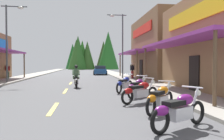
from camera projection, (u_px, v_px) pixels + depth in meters
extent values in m
cube|color=#4C4C4F|center=(75.00, 77.00, 28.24)|extent=(9.62, 85.85, 0.10)
cube|color=gray|center=(25.00, 77.00, 27.48)|extent=(2.52, 85.85, 0.12)
cube|color=gray|center=(122.00, 76.00, 29.00)|extent=(2.52, 85.85, 0.12)
cube|color=#E0C64C|center=(53.00, 109.00, 8.09)|extent=(0.16, 2.40, 0.01)
cube|color=#E0C64C|center=(65.00, 91.00, 13.43)|extent=(0.16, 2.40, 0.01)
cube|color=#E0C64C|center=(71.00, 83.00, 18.85)|extent=(0.16, 2.40, 0.01)
cube|color=#E0C64C|center=(74.00, 78.00, 25.18)|extent=(0.16, 2.40, 0.01)
cube|color=#E0C64C|center=(76.00, 75.00, 32.07)|extent=(0.16, 2.40, 0.01)
cube|color=#E0C64C|center=(77.00, 73.00, 38.43)|extent=(0.16, 2.40, 0.01)
cube|color=#E0C64C|center=(78.00, 72.00, 44.46)|extent=(0.16, 2.40, 0.01)
cube|color=#E0C64C|center=(79.00, 71.00, 50.48)|extent=(0.16, 2.40, 0.01)
cube|color=#E0C64C|center=(79.00, 71.00, 55.65)|extent=(0.16, 2.40, 0.01)
cube|color=#E0C64C|center=(80.00, 70.00, 61.95)|extent=(0.16, 2.40, 0.01)
cube|color=#8C338C|center=(4.00, 51.00, 21.08)|extent=(1.80, 9.44, 0.16)
cylinder|color=brown|center=(24.00, 66.00, 25.69)|extent=(0.14, 0.14, 2.82)
cube|color=#8C338C|center=(180.00, 41.00, 12.42)|extent=(1.80, 9.40, 0.16)
cylinder|color=brown|center=(215.00, 70.00, 7.90)|extent=(0.14, 0.14, 2.82)
cylinder|color=brown|center=(145.00, 67.00, 16.83)|extent=(0.14, 0.14, 2.82)
cube|color=yellow|center=(194.00, 14.00, 12.48)|extent=(0.10, 7.31, 0.90)
cube|color=black|center=(194.00, 74.00, 12.57)|extent=(0.08, 1.10, 2.10)
cube|color=brown|center=(169.00, 48.00, 24.56)|extent=(6.14, 10.61, 6.74)
cube|color=#8C338C|center=(133.00, 52.00, 24.07)|extent=(1.80, 9.55, 0.16)
cylinder|color=brown|center=(137.00, 67.00, 19.48)|extent=(0.14, 0.14, 2.82)
cylinder|color=brown|center=(120.00, 66.00, 28.56)|extent=(0.14, 0.14, 2.82)
cube|color=red|center=(141.00, 31.00, 24.11)|extent=(0.10, 7.43, 0.90)
cube|color=black|center=(141.00, 69.00, 24.23)|extent=(0.08, 1.10, 2.10)
cylinder|color=#474C51|center=(7.00, 44.00, 18.34)|extent=(0.14, 0.14, 6.48)
cylinder|color=#474C51|center=(14.00, 6.00, 18.34)|extent=(2.05, 0.10, 0.10)
ellipsoid|color=silver|center=(21.00, 8.00, 18.41)|extent=(0.50, 0.30, 0.24)
cylinder|color=#474C51|center=(123.00, 47.00, 23.68)|extent=(0.14, 0.14, 6.91)
cylinder|color=#474C51|center=(117.00, 15.00, 23.51)|extent=(2.05, 0.10, 0.10)
ellipsoid|color=silver|center=(112.00, 16.00, 23.45)|extent=(0.50, 0.30, 0.24)
torus|color=black|center=(197.00, 112.00, 6.01)|extent=(0.60, 0.41, 0.64)
torus|color=black|center=(160.00, 121.00, 5.10)|extent=(0.60, 0.41, 0.64)
cube|color=silver|center=(180.00, 113.00, 5.55)|extent=(0.75, 0.59, 0.32)
ellipsoid|color=#721972|center=(185.00, 100.00, 5.66)|extent=(0.64, 0.56, 0.28)
cube|color=black|center=(174.00, 103.00, 5.39)|extent=(0.66, 0.54, 0.12)
ellipsoid|color=#721972|center=(162.00, 111.00, 5.12)|extent=(0.50, 0.43, 0.24)
cylinder|color=silver|center=(194.00, 101.00, 5.92)|extent=(0.35, 0.24, 0.71)
cylinder|color=silver|center=(192.00, 87.00, 5.84)|extent=(0.34, 0.54, 0.04)
sphere|color=white|center=(198.00, 93.00, 6.01)|extent=(0.16, 0.16, 0.16)
torus|color=black|center=(169.00, 100.00, 8.10)|extent=(0.51, 0.54, 0.64)
torus|color=black|center=(151.00, 106.00, 6.88)|extent=(0.51, 0.54, 0.64)
cube|color=silver|center=(161.00, 100.00, 7.49)|extent=(0.68, 0.71, 0.32)
ellipsoid|color=#BF660C|center=(163.00, 90.00, 7.64)|extent=(0.61, 0.63, 0.28)
cube|color=black|center=(158.00, 93.00, 7.27)|extent=(0.61, 0.63, 0.12)
ellipsoid|color=#BF660C|center=(152.00, 99.00, 6.91)|extent=(0.47, 0.49, 0.24)
cylinder|color=silver|center=(168.00, 91.00, 7.99)|extent=(0.29, 0.31, 0.71)
cylinder|color=silver|center=(166.00, 81.00, 7.88)|extent=(0.47, 0.43, 0.04)
sphere|color=white|center=(169.00, 85.00, 8.11)|extent=(0.16, 0.16, 0.16)
torus|color=black|center=(152.00, 94.00, 9.78)|extent=(0.60, 0.42, 0.64)
torus|color=black|center=(127.00, 97.00, 8.84)|extent=(0.60, 0.42, 0.64)
cube|color=silver|center=(141.00, 93.00, 9.31)|extent=(0.74, 0.60, 0.32)
ellipsoid|color=#A51414|center=(144.00, 85.00, 9.42)|extent=(0.64, 0.57, 0.28)
cube|color=black|center=(136.00, 87.00, 9.14)|extent=(0.66, 0.55, 0.12)
ellipsoid|color=#A51414|center=(128.00, 91.00, 8.86)|extent=(0.50, 0.43, 0.24)
cylinder|color=silver|center=(151.00, 86.00, 9.69)|extent=(0.35, 0.25, 0.71)
cylinder|color=silver|center=(149.00, 78.00, 9.60)|extent=(0.35, 0.53, 0.04)
sphere|color=white|center=(153.00, 82.00, 9.78)|extent=(0.16, 0.16, 0.16)
torus|color=black|center=(144.00, 89.00, 11.71)|extent=(0.48, 0.56, 0.64)
torus|color=black|center=(131.00, 92.00, 10.43)|extent=(0.48, 0.56, 0.64)
cube|color=silver|center=(138.00, 89.00, 11.06)|extent=(0.66, 0.72, 0.32)
ellipsoid|color=#721972|center=(139.00, 82.00, 11.23)|extent=(0.60, 0.64, 0.28)
cube|color=black|center=(136.00, 83.00, 10.84)|extent=(0.59, 0.64, 0.12)
ellipsoid|color=#721972|center=(131.00, 87.00, 10.46)|extent=(0.46, 0.49, 0.24)
cylinder|color=silver|center=(143.00, 83.00, 11.59)|extent=(0.28, 0.33, 0.71)
cylinder|color=silver|center=(142.00, 76.00, 11.47)|extent=(0.49, 0.41, 0.04)
sphere|color=white|center=(144.00, 79.00, 11.72)|extent=(0.16, 0.16, 0.16)
torus|color=black|center=(130.00, 86.00, 13.53)|extent=(0.45, 0.58, 0.64)
torus|color=black|center=(119.00, 88.00, 12.20)|extent=(0.45, 0.58, 0.64)
cube|color=silver|center=(125.00, 85.00, 12.86)|extent=(0.63, 0.73, 0.32)
ellipsoid|color=navy|center=(126.00, 80.00, 13.03)|extent=(0.58, 0.64, 0.28)
cube|color=black|center=(123.00, 81.00, 12.63)|extent=(0.57, 0.65, 0.12)
ellipsoid|color=navy|center=(119.00, 84.00, 12.24)|extent=(0.45, 0.50, 0.24)
cylinder|color=silver|center=(129.00, 80.00, 13.40)|extent=(0.26, 0.34, 0.71)
cylinder|color=silver|center=(128.00, 74.00, 13.29)|extent=(0.51, 0.38, 0.04)
sphere|color=white|center=(130.00, 77.00, 13.54)|extent=(0.16, 0.16, 0.16)
torus|color=black|center=(76.00, 82.00, 16.22)|extent=(0.15, 0.65, 0.64)
torus|color=black|center=(77.00, 84.00, 14.75)|extent=(0.15, 0.65, 0.64)
cube|color=silver|center=(76.00, 82.00, 15.48)|extent=(0.33, 0.72, 0.32)
ellipsoid|color=#99999E|center=(76.00, 77.00, 15.67)|extent=(0.36, 0.58, 0.28)
cube|color=black|center=(76.00, 78.00, 15.23)|extent=(0.32, 0.62, 0.12)
ellipsoid|color=#99999E|center=(77.00, 80.00, 14.79)|extent=(0.27, 0.46, 0.24)
cylinder|color=silver|center=(76.00, 78.00, 16.08)|extent=(0.09, 0.37, 0.71)
cylinder|color=silver|center=(76.00, 73.00, 15.96)|extent=(0.60, 0.08, 0.04)
sphere|color=white|center=(76.00, 75.00, 16.24)|extent=(0.16, 0.16, 0.16)
ellipsoid|color=#3F593F|center=(76.00, 72.00, 15.32)|extent=(0.41, 0.41, 0.64)
sphere|color=black|center=(76.00, 67.00, 15.36)|extent=(0.24, 0.24, 0.24)
cylinder|color=#3F593F|center=(74.00, 77.00, 15.46)|extent=(0.17, 0.43, 0.24)
cylinder|color=#3F593F|center=(73.00, 72.00, 15.57)|extent=(0.14, 0.51, 0.40)
cylinder|color=#3F593F|center=(78.00, 77.00, 15.53)|extent=(0.17, 0.43, 0.24)
cylinder|color=#3F593F|center=(79.00, 72.00, 15.65)|extent=(0.14, 0.51, 0.40)
cylinder|color=maroon|center=(132.00, 75.00, 23.33)|extent=(0.14, 0.14, 0.91)
cylinder|color=maroon|center=(133.00, 75.00, 23.43)|extent=(0.14, 0.14, 0.91)
ellipsoid|color=black|center=(132.00, 68.00, 23.36)|extent=(0.44, 0.40, 0.64)
cylinder|color=black|center=(131.00, 68.00, 23.22)|extent=(0.09, 0.09, 0.61)
cylinder|color=black|center=(134.00, 68.00, 23.50)|extent=(0.09, 0.09, 0.61)
sphere|color=beige|center=(132.00, 63.00, 23.35)|extent=(0.25, 0.25, 0.25)
cylinder|color=#3F593F|center=(8.00, 75.00, 23.84)|extent=(0.14, 0.14, 0.85)
cylinder|color=#3F593F|center=(7.00, 75.00, 23.86)|extent=(0.14, 0.14, 0.85)
ellipsoid|color=maroon|center=(7.00, 69.00, 23.83)|extent=(0.41, 0.33, 0.60)
cylinder|color=maroon|center=(10.00, 68.00, 23.81)|extent=(0.09, 0.09, 0.57)
cylinder|color=maroon|center=(5.00, 68.00, 23.86)|extent=(0.09, 0.09, 0.57)
sphere|color=#8C664C|center=(7.00, 65.00, 23.82)|extent=(0.23, 0.23, 0.23)
cube|color=#1E4C8C|center=(100.00, 71.00, 34.40)|extent=(2.05, 4.40, 0.70)
cube|color=#262D38|center=(100.00, 68.00, 34.24)|extent=(1.73, 2.29, 0.60)
cylinder|color=black|center=(94.00, 72.00, 35.79)|extent=(0.26, 0.67, 0.66)
cylinder|color=black|center=(106.00, 72.00, 35.92)|extent=(0.26, 0.67, 0.66)
cylinder|color=black|center=(94.00, 73.00, 32.90)|extent=(0.26, 0.67, 0.66)
cylinder|color=black|center=(106.00, 73.00, 33.03)|extent=(0.26, 0.67, 0.66)
cone|color=#236323|center=(108.00, 50.00, 69.20)|extent=(6.58, 6.58, 11.76)
cone|color=#305923|center=(87.00, 55.00, 69.78)|extent=(4.96, 4.96, 8.85)
cone|color=#324D23|center=(103.00, 55.00, 70.96)|extent=(5.02, 5.02, 8.97)
cone|color=#205C23|center=(73.00, 56.00, 75.21)|extent=(4.79, 4.79, 8.55)
cone|color=#2C6823|center=(82.00, 55.00, 70.22)|extent=(5.13, 5.13, 9.16)
cone|color=#2A5F23|center=(78.00, 53.00, 68.21)|extent=(5.79, 5.79, 10.34)
cone|color=#2E5C23|center=(76.00, 54.00, 67.81)|extent=(5.16, 5.16, 9.21)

